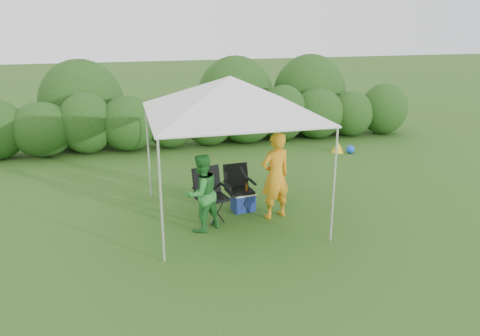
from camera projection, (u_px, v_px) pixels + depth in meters
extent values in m
plane|color=#325C1C|center=(237.00, 226.00, 9.07)|extent=(70.00, 70.00, 0.00)
cylinder|color=#382616|center=(0.00, 154.00, 13.25)|extent=(0.12, 0.12, 0.30)
ellipsoid|color=#234C18|center=(42.00, 130.00, 13.34)|extent=(1.80, 1.53, 1.57)
cylinder|color=#382616|center=(45.00, 151.00, 13.54)|extent=(0.12, 0.12, 0.30)
ellipsoid|color=#234C18|center=(86.00, 123.00, 13.59)|extent=(1.58, 1.34, 1.80)
cylinder|color=#382616|center=(89.00, 148.00, 13.83)|extent=(0.12, 0.12, 0.30)
ellipsoid|color=#234C18|center=(129.00, 124.00, 13.90)|extent=(1.72, 1.47, 1.65)
cylinder|color=#382616|center=(131.00, 145.00, 14.11)|extent=(0.12, 0.12, 0.30)
ellipsoid|color=#234C18|center=(170.00, 124.00, 14.21)|extent=(1.50, 1.28, 1.50)
cylinder|color=#382616|center=(171.00, 143.00, 14.40)|extent=(0.12, 0.12, 0.30)
ellipsoid|color=#234C18|center=(209.00, 118.00, 14.46)|extent=(1.65, 1.40, 1.73)
cylinder|color=#382616|center=(209.00, 140.00, 14.69)|extent=(0.12, 0.12, 0.30)
ellipsoid|color=#234C18|center=(247.00, 118.00, 14.77)|extent=(1.80, 1.53, 1.57)
cylinder|color=#382616|center=(247.00, 138.00, 14.97)|extent=(0.12, 0.12, 0.30)
ellipsoid|color=#234C18|center=(283.00, 113.00, 15.03)|extent=(1.58, 1.34, 1.80)
cylinder|color=#382616|center=(282.00, 136.00, 15.26)|extent=(0.12, 0.12, 0.30)
ellipsoid|color=#234C18|center=(318.00, 113.00, 15.33)|extent=(1.72, 1.47, 1.65)
cylinder|color=#382616|center=(317.00, 133.00, 15.55)|extent=(0.12, 0.12, 0.30)
ellipsoid|color=#234C18|center=(351.00, 114.00, 15.64)|extent=(1.50, 1.28, 1.50)
cylinder|color=#382616|center=(350.00, 131.00, 15.83)|extent=(0.12, 0.12, 0.30)
ellipsoid|color=#234C18|center=(384.00, 109.00, 15.90)|extent=(1.65, 1.40, 1.73)
cylinder|color=#382616|center=(382.00, 129.00, 16.12)|extent=(0.12, 0.12, 0.30)
cylinder|color=silver|center=(161.00, 202.00, 7.47)|extent=(0.04, 0.04, 2.10)
cylinder|color=silver|center=(334.00, 186.00, 8.17)|extent=(0.04, 0.04, 2.10)
cylinder|color=silver|center=(148.00, 152.00, 10.23)|extent=(0.04, 0.04, 2.10)
cylinder|color=silver|center=(278.00, 143.00, 10.94)|extent=(0.04, 0.04, 2.10)
cube|color=white|center=(230.00, 114.00, 8.87)|extent=(3.10, 3.10, 0.03)
pyramid|color=white|center=(230.00, 95.00, 8.75)|extent=(3.10, 3.10, 0.70)
cube|color=black|center=(240.00, 191.00, 9.72)|extent=(0.57, 0.53, 0.05)
cube|color=black|center=(236.00, 175.00, 9.83)|extent=(0.53, 0.20, 0.50)
cube|color=black|center=(227.00, 184.00, 9.57)|extent=(0.10, 0.44, 0.03)
cube|color=black|center=(252.00, 181.00, 9.75)|extent=(0.10, 0.44, 0.03)
cylinder|color=black|center=(233.00, 205.00, 9.52)|extent=(0.02, 0.02, 0.42)
cylinder|color=black|center=(253.00, 203.00, 9.66)|extent=(0.02, 0.02, 0.42)
cylinder|color=black|center=(226.00, 198.00, 9.91)|extent=(0.02, 0.02, 0.42)
cylinder|color=black|center=(246.00, 195.00, 10.05)|extent=(0.02, 0.02, 0.42)
cube|color=black|center=(212.00, 198.00, 9.23)|extent=(0.67, 0.64, 0.05)
cube|color=black|center=(207.00, 180.00, 9.34)|extent=(0.59, 0.29, 0.54)
cube|color=black|center=(198.00, 191.00, 9.04)|extent=(0.17, 0.48, 0.03)
cube|color=black|center=(225.00, 186.00, 9.31)|extent=(0.17, 0.48, 0.03)
cylinder|color=black|center=(206.00, 215.00, 9.00)|extent=(0.03, 0.03, 0.46)
cylinder|color=black|center=(228.00, 211.00, 9.21)|extent=(0.03, 0.03, 0.46)
cylinder|color=black|center=(196.00, 207.00, 9.40)|extent=(0.03, 0.03, 0.46)
cylinder|color=black|center=(218.00, 203.00, 9.61)|extent=(0.03, 0.03, 0.46)
imported|color=orange|center=(275.00, 176.00, 9.23)|extent=(0.73, 0.58, 1.76)
imported|color=#2A8031|center=(201.00, 193.00, 8.71)|extent=(0.91, 0.84, 1.49)
cube|color=navy|center=(243.00, 202.00, 9.75)|extent=(0.49, 0.38, 0.36)
cube|color=silver|center=(243.00, 194.00, 9.69)|extent=(0.51, 0.40, 0.03)
cylinder|color=#592D0C|center=(247.00, 188.00, 9.62)|extent=(0.06, 0.06, 0.24)
cone|color=yellow|center=(338.00, 147.00, 13.92)|extent=(0.36, 0.36, 0.30)
sphere|color=blue|center=(350.00, 149.00, 13.82)|extent=(0.24, 0.24, 0.24)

